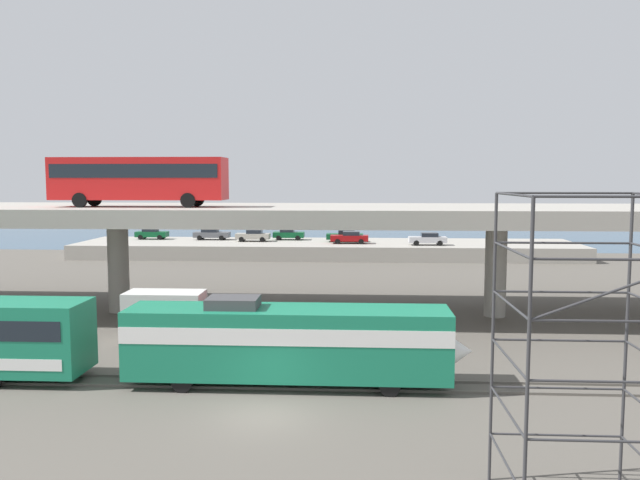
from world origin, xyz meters
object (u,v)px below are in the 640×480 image
parked_car_2 (288,234)px  parked_car_4 (345,236)px  parked_car_0 (428,239)px  transit_bus_on_overpass (139,177)px  parked_car_5 (350,237)px  service_truck_west (180,315)px  parked_car_1 (253,235)px  train_locomotive (304,340)px  scaffolding_tower (584,347)px  parked_car_6 (212,234)px  parked_car_3 (152,233)px

parked_car_2 → parked_car_4: (7.48, -2.14, 0.00)m
parked_car_2 → parked_car_0: bearing=-18.4°
transit_bus_on_overpass → parked_car_5: 38.65m
service_truck_west → parked_car_1: bearing=93.6°
train_locomotive → parked_car_5: (1.63, 49.40, 0.35)m
parked_car_1 → parked_car_5: bearing=170.6°
service_truck_west → scaffolding_tower: size_ratio=0.73×
parked_car_0 → parked_car_5: 9.56m
parked_car_2 → parked_car_5: bearing=-28.3°
service_truck_west → parked_car_0: parked_car_0 is taller
service_truck_west → parked_car_4: bearing=78.4°
parked_car_4 → parked_car_6: (-17.61, 1.69, -0.00)m
parked_car_1 → parked_car_2: bearing=-151.9°
parked_car_1 → parked_car_5: 12.57m
parked_car_3 → scaffolding_tower: bearing=-62.7°
parked_car_1 → parked_car_6: same height
scaffolding_tower → parked_car_5: scaffolding_tower is taller
parked_car_1 → parked_car_5: size_ratio=0.93×
parked_car_0 → parked_car_5: same height
train_locomotive → parked_car_3: bearing=114.8°
transit_bus_on_overpass → parked_car_4: (13.57, 37.42, -7.30)m
service_truck_west → parked_car_4: parked_car_4 is taller
train_locomotive → parked_car_0: 49.20m
scaffolding_tower → parked_car_2: (-15.29, 65.04, -2.47)m
scaffolding_tower → parked_car_2: size_ratio=2.31×
parked_car_2 → transit_bus_on_overpass: bearing=-98.8°
scaffolding_tower → parked_car_6: scaffolding_tower is taller
scaffolding_tower → parked_car_3: scaffolding_tower is taller
parked_car_6 → parked_car_4: bearing=-5.5°
scaffolding_tower → parked_car_3: bearing=117.3°
parked_car_1 → parked_car_6: size_ratio=0.92×
scaffolding_tower → parked_car_5: 61.15m
scaffolding_tower → parked_car_1: (-19.60, 62.74, -2.47)m
parked_car_3 → parked_car_4: 25.81m
parked_car_6 → parked_car_3: bearing=178.0°
parked_car_5 → scaffolding_tower: bearing=96.8°
transit_bus_on_overpass → scaffolding_tower: bearing=-50.0°
scaffolding_tower → parked_car_4: size_ratio=2.01×
transit_bus_on_overpass → parked_car_4: size_ratio=2.59×
train_locomotive → parked_car_4: bearing=88.9°
parked_car_5 → parked_car_4: bearing=-74.3°
parked_car_2 → parked_car_3: 18.26m
transit_bus_on_overpass → parked_car_4: bearing=70.1°
parked_car_1 → parked_car_4: bearing=-179.2°
scaffolding_tower → service_truck_west: bearing=131.9°
scaffolding_tower → parked_car_3: size_ratio=2.24×
transit_bus_on_overpass → scaffolding_tower: size_ratio=1.29×
service_truck_west → train_locomotive: bearing=-43.2°
scaffolding_tower → parked_car_0: (2.25, 59.21, -2.47)m
train_locomotive → parked_car_4: train_locomotive is taller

